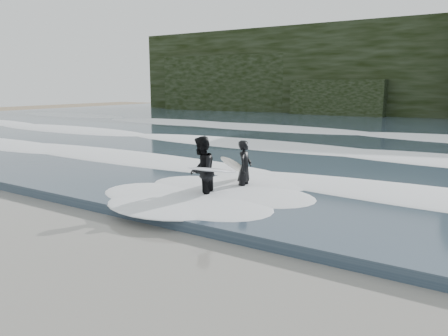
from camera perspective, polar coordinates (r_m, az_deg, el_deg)
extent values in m
plane|color=olive|center=(9.59, -22.79, -11.47)|extent=(120.00, 120.00, 0.00)
cube|color=#2F3E4D|center=(34.82, 20.55, 4.64)|extent=(90.00, 52.00, 0.30)
cube|color=black|center=(51.41, 25.21, 11.51)|extent=(70.00, 9.00, 10.00)
ellipsoid|color=white|center=(16.04, 4.54, -0.33)|extent=(60.00, 3.20, 0.20)
ellipsoid|color=white|center=(22.36, 13.17, 2.64)|extent=(60.00, 4.00, 0.24)
ellipsoid|color=white|center=(30.92, 18.93, 4.60)|extent=(60.00, 4.80, 0.30)
imported|color=black|center=(13.88, 2.73, -0.02)|extent=(0.54, 0.72, 1.78)
ellipsoid|color=silver|center=(14.12, 1.43, 0.32)|extent=(0.81, 1.95, 0.96)
imported|color=black|center=(12.76, -2.97, -0.39)|extent=(1.06, 1.19, 2.04)
ellipsoid|color=white|center=(12.50, -1.41, -0.26)|extent=(0.86, 2.00, 0.48)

